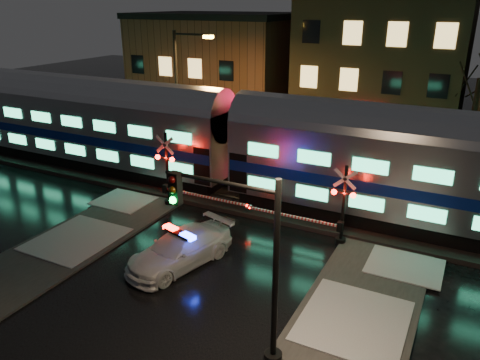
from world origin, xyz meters
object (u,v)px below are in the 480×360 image
at_px(traffic_light, 245,264).
at_px(streetlight, 181,89).
at_px(police_car, 180,249).
at_px(crossing_signal_left, 172,178).
at_px(crossing_signal_right, 334,212).

bearing_deg(traffic_light, streetlight, 143.49).
xyz_separation_m(police_car, crossing_signal_left, (-3.64, 4.77, 0.96)).
xyz_separation_m(crossing_signal_left, streetlight, (-3.78, 6.69, 3.35)).
xyz_separation_m(crossing_signal_right, streetlight, (-12.61, 6.70, 3.47)).
bearing_deg(crossing_signal_right, traffic_light, -92.55).
relative_size(crossing_signal_right, crossing_signal_left, 0.93).
bearing_deg(traffic_light, crossing_signal_right, 101.68).
bearing_deg(crossing_signal_left, crossing_signal_right, -0.04).
xyz_separation_m(crossing_signal_right, traffic_light, (-0.37, -8.27, 1.66)).
relative_size(police_car, crossing_signal_left, 0.92).
distance_m(crossing_signal_left, traffic_light, 11.93).
bearing_deg(streetlight, crossing_signal_left, -60.52).
relative_size(crossing_signal_right, streetlight, 0.62).
height_order(police_car, streetlight, streetlight).
relative_size(traffic_light, streetlight, 0.69).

